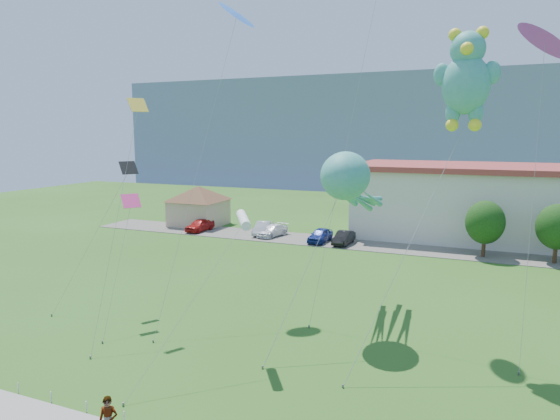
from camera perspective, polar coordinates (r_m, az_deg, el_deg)
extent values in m
cube|color=#59544C|center=(53.40, 11.39, -4.03)|extent=(70.00, 6.00, 0.06)
cube|color=slate|center=(136.50, 18.82, 8.62)|extent=(160.00, 50.00, 25.00)
cube|color=tan|center=(64.78, -9.27, -0.32)|extent=(6.00, 6.00, 3.20)
pyramid|color=brown|center=(64.44, -9.32, 1.87)|extent=(9.20, 9.20, 1.80)
cylinder|color=white|center=(26.76, -27.74, -17.57)|extent=(0.05, 0.05, 0.50)
cylinder|color=white|center=(25.37, -24.70, -18.85)|extent=(0.05, 0.05, 0.50)
cylinder|color=white|center=(24.06, -21.26, -20.21)|extent=(0.05, 0.05, 0.50)
cylinder|color=white|center=(22.86, -17.38, -21.64)|extent=(0.05, 0.05, 0.50)
cylinder|color=#3F2B19|center=(51.23, 22.24, -3.83)|extent=(0.36, 0.36, 2.20)
ellipsoid|color=#14380F|center=(50.80, 22.39, -1.30)|extent=(3.60, 3.60, 4.14)
cylinder|color=#3F2B19|center=(51.56, 28.93, -4.20)|extent=(0.36, 0.36, 2.20)
ellipsoid|color=#14380F|center=(51.14, 29.12, -1.68)|extent=(3.60, 3.60, 4.14)
imported|color=red|center=(60.67, -9.15, -1.70)|extent=(2.04, 4.47, 1.49)
imported|color=#B2B3B9|center=(57.92, -1.93, -2.09)|extent=(2.26, 4.67, 1.48)
imported|color=white|center=(56.96, -0.88, -2.36)|extent=(2.81, 4.78, 1.30)
imported|color=navy|center=(54.10, 4.62, -2.89)|extent=(1.94, 4.41, 1.48)
imported|color=black|center=(53.31, 7.30, -3.16)|extent=(1.59, 4.21, 1.37)
ellipsoid|color=teal|center=(29.23, 7.48, 3.90)|extent=(2.83, 3.68, 2.83)
sphere|color=white|center=(28.28, 5.90, 4.38)|extent=(0.44, 0.44, 0.44)
sphere|color=white|center=(28.00, 7.89, 4.30)|extent=(0.44, 0.44, 0.44)
cylinder|color=slate|center=(26.19, -2.02, -17.51)|extent=(0.10, 0.10, 0.16)
cylinder|color=gray|center=(26.78, 2.73, -7.24)|extent=(2.24, 5.82, 8.29)
ellipsoid|color=teal|center=(28.52, 20.47, 13.27)|extent=(2.46, 2.09, 3.07)
sphere|color=teal|center=(28.74, 20.67, 16.84)|extent=(1.80, 1.80, 1.80)
sphere|color=yellow|center=(28.90, 19.37, 18.37)|extent=(0.66, 0.66, 0.66)
sphere|color=yellow|center=(28.84, 22.13, 18.25)|extent=(0.66, 0.66, 0.66)
sphere|color=yellow|center=(27.98, 20.59, 16.88)|extent=(0.66, 0.66, 0.66)
ellipsoid|color=teal|center=(28.67, 18.00, 14.51)|extent=(0.85, 0.61, 1.19)
ellipsoid|color=teal|center=(28.54, 23.07, 14.27)|extent=(0.85, 0.61, 1.19)
ellipsoid|color=teal|center=(28.47, 19.16, 10.48)|extent=(0.76, 0.66, 1.23)
ellipsoid|color=teal|center=(28.41, 21.47, 10.37)|extent=(0.76, 0.66, 1.23)
sphere|color=yellow|center=(28.26, 19.06, 9.16)|extent=(0.66, 0.66, 0.66)
sphere|color=yellow|center=(28.20, 21.39, 9.04)|extent=(0.66, 0.66, 0.66)
cylinder|color=slate|center=(24.67, 7.19, -19.34)|extent=(0.10, 0.10, 0.16)
cylinder|color=gray|center=(25.58, 14.32, -4.25)|extent=(4.31, 7.38, 11.77)
cube|color=black|center=(35.29, -16.92, 4.65)|extent=(1.29, 1.29, 0.86)
cylinder|color=slate|center=(36.00, -24.65, -10.86)|extent=(0.10, 0.10, 0.16)
cylinder|color=gray|center=(35.25, -20.79, -3.29)|extent=(3.04, 4.51, 9.03)
cylinder|color=slate|center=(31.11, 3.34, -13.14)|extent=(0.10, 0.10, 0.16)
cylinder|color=gray|center=(30.99, 7.60, 7.55)|extent=(2.80, 5.29, 21.81)
cube|color=#E2327D|center=(32.74, -16.67, 1.01)|extent=(1.29, 1.29, 0.86)
cylinder|color=slate|center=(30.61, -19.64, -14.03)|extent=(0.10, 0.10, 0.16)
cylinder|color=gray|center=(31.41, -18.08, -6.36)|extent=(1.25, 4.46, 7.13)
cylinder|color=white|center=(25.89, -4.20, -1.11)|extent=(0.50, 2.25, 0.87)
cylinder|color=slate|center=(24.10, -17.48, -20.42)|extent=(0.10, 0.10, 0.16)
cylinder|color=gray|center=(24.50, -10.38, -10.62)|extent=(2.43, 6.92, 6.90)
cone|color=blue|center=(37.58, -4.98, 21.40)|extent=(1.80, 1.33, 1.33)
cylinder|color=slate|center=(29.92, -14.29, -14.33)|extent=(0.10, 0.10, 0.16)
cylinder|color=gray|center=(32.04, -9.20, 5.54)|extent=(0.07, 10.74, 19.58)
cube|color=yellow|center=(32.46, -15.95, 11.48)|extent=(1.29, 1.29, 0.86)
cylinder|color=slate|center=(28.95, -20.85, -15.45)|extent=(0.10, 0.10, 0.16)
cylinder|color=gray|center=(29.84, -18.23, -1.32)|extent=(1.50, 6.58, 13.05)
cone|color=#C734D2|center=(30.13, 28.05, 16.70)|extent=(1.80, 1.33, 1.33)
cylinder|color=slate|center=(28.14, 25.64, -16.48)|extent=(0.10, 0.10, 0.16)
cylinder|color=gray|center=(27.93, 26.87, 0.58)|extent=(0.35, 4.13, 16.00)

